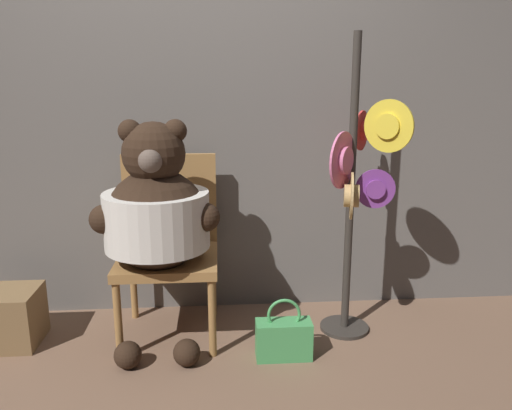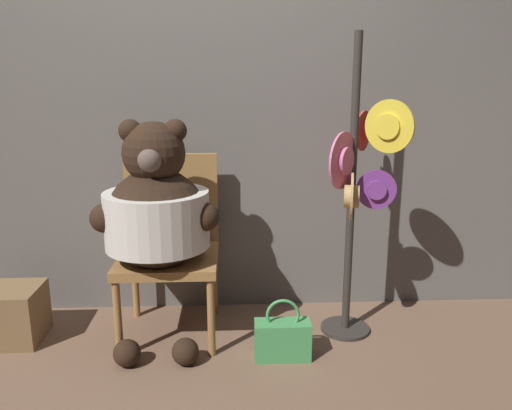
{
  "view_description": "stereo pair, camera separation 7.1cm",
  "coord_description": "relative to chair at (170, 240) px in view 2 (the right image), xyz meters",
  "views": [
    {
      "loc": [
        0.2,
        -2.44,
        1.4
      ],
      "look_at": [
        0.39,
        0.12,
        0.76
      ],
      "focal_mm": 35.0,
      "sensor_mm": 36.0,
      "label": 1
    },
    {
      "loc": [
        0.27,
        -2.45,
        1.4
      ],
      "look_at": [
        0.39,
        0.12,
        0.76
      ],
      "focal_mm": 35.0,
      "sensor_mm": 36.0,
      "label": 2
    }
  ],
  "objects": [
    {
      "name": "handbag_on_ground",
      "position": [
        0.61,
        -0.38,
        -0.42
      ],
      "size": [
        0.29,
        0.12,
        0.33
      ],
      "color": "#479E56",
      "rests_on": "ground_plane"
    },
    {
      "name": "wall_back",
      "position": [
        0.09,
        0.32,
        0.86
      ],
      "size": [
        8.0,
        0.1,
        2.79
      ],
      "color": "#66605B",
      "rests_on": "ground_plane"
    },
    {
      "name": "ground_plane",
      "position": [
        0.09,
        -0.26,
        -0.53
      ],
      "size": [
        14.0,
        14.0,
        0.0
      ],
      "primitive_type": "plane",
      "color": "brown"
    },
    {
      "name": "wooden_crate",
      "position": [
        -0.86,
        -0.11,
        -0.38
      ],
      "size": [
        0.3,
        0.3,
        0.3
      ],
      "color": "brown",
      "rests_on": "ground_plane"
    },
    {
      "name": "chair",
      "position": [
        0.0,
        0.0,
        0.0
      ],
      "size": [
        0.54,
        0.54,
        1.0
      ],
      "color": "#9E703D",
      "rests_on": "ground_plane"
    },
    {
      "name": "hat_display_rack",
      "position": [
        1.02,
        -0.14,
        0.3
      ],
      "size": [
        0.41,
        0.49,
        1.65
      ],
      "color": "#332D28",
      "rests_on": "ground_plane"
    },
    {
      "name": "teddy_bear",
      "position": [
        -0.04,
        -0.18,
        0.2
      ],
      "size": [
        0.66,
        0.58,
        1.22
      ],
      "color": "black",
      "rests_on": "ground_plane"
    }
  ]
}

